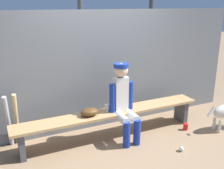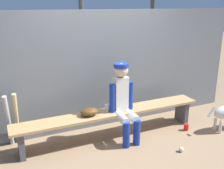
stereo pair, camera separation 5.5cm
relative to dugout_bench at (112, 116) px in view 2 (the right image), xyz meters
name	(u,v)px [view 2 (the right image)]	position (x,y,z in m)	size (l,w,h in m)	color
ground_plane	(112,136)	(0.00, 0.00, -0.36)	(30.00, 30.00, 0.00)	#937556
chainlink_fence	(100,71)	(0.00, 0.48, 0.64)	(5.41, 0.03, 2.00)	slate
dugout_bench	(112,116)	(0.00, 0.00, 0.00)	(3.12, 0.36, 0.45)	tan
player_seated	(124,100)	(0.15, -0.11, 0.30)	(0.41, 0.55, 1.22)	silver
baseball_glove	(89,112)	(-0.38, 0.00, 0.15)	(0.28, 0.20, 0.12)	#593819
bat_wood_natural	(16,119)	(-1.41, 0.37, 0.07)	(0.06, 0.06, 0.87)	tan
bat_aluminum_silver	(9,121)	(-1.53, 0.35, 0.07)	(0.06, 0.06, 0.87)	#B7B7BC
baseball	(181,149)	(0.74, -0.84, -0.32)	(0.07, 0.07, 0.07)	white
cup_on_ground	(186,127)	(1.26, -0.32, -0.31)	(0.08, 0.08, 0.11)	red
cup_on_bench	(107,108)	(-0.06, 0.05, 0.14)	(0.08, 0.08, 0.11)	silver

